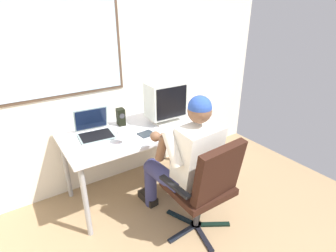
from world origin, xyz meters
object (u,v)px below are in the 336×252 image
at_px(person_seated, 186,158).
at_px(wine_glass, 122,134).
at_px(office_chair, 207,184).
at_px(cd_case, 146,134).
at_px(desk_speaker, 121,117).
at_px(desk, 136,135).
at_px(crt_monitor, 166,100).
at_px(laptop, 94,128).

bearing_deg(person_seated, wine_glass, 137.25).
bearing_deg(wine_glass, person_seated, -42.75).
distance_m(office_chair, cd_case, 0.74).
bearing_deg(cd_case, wine_glass, -171.44).
bearing_deg(desk_speaker, desk, -64.51).
relative_size(person_seated, crt_monitor, 2.99).
distance_m(person_seated, wine_glass, 0.60).
bearing_deg(cd_case, person_seated, -70.33).
distance_m(office_chair, person_seated, 0.29).
distance_m(desk, office_chair, 0.89).
bearing_deg(crt_monitor, desk_speaker, 158.25).
relative_size(office_chair, laptop, 2.74).
relative_size(wine_glass, cd_case, 0.85).
height_order(wine_glass, desk_speaker, desk_speaker).
relative_size(desk, laptop, 4.24).
xyz_separation_m(person_seated, cd_case, (-0.15, 0.43, 0.10)).
relative_size(crt_monitor, cd_case, 2.75).
bearing_deg(crt_monitor, desk, 179.41).
xyz_separation_m(office_chair, desk_speaker, (-0.27, 1.03, 0.30)).
distance_m(desk, person_seated, 0.62).
distance_m(person_seated, crt_monitor, 0.70).
xyz_separation_m(office_chair, person_seated, (-0.02, 0.26, 0.12)).
relative_size(crt_monitor, laptop, 1.23).
bearing_deg(cd_case, laptop, 146.09).
relative_size(office_chair, person_seated, 0.74).
distance_m(office_chair, desk_speaker, 1.11).
distance_m(person_seated, cd_case, 0.46).
distance_m(wine_glass, desk_speaker, 0.41).
bearing_deg(desk_speaker, crt_monitor, -21.75).
xyz_separation_m(office_chair, laptop, (-0.58, 0.97, 0.28)).
distance_m(desk, desk_speaker, 0.25).
relative_size(desk_speaker, cd_case, 1.15).
distance_m(office_chair, laptop, 1.16).
relative_size(person_seated, desk_speaker, 7.15).
height_order(desk, office_chair, office_chair).
height_order(person_seated, desk_speaker, person_seated).
relative_size(desk, crt_monitor, 3.45).
height_order(desk, laptop, laptop).
height_order(person_seated, cd_case, person_seated).
height_order(person_seated, laptop, person_seated).
distance_m(laptop, cd_case, 0.50).
relative_size(desk, cd_case, 9.47).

